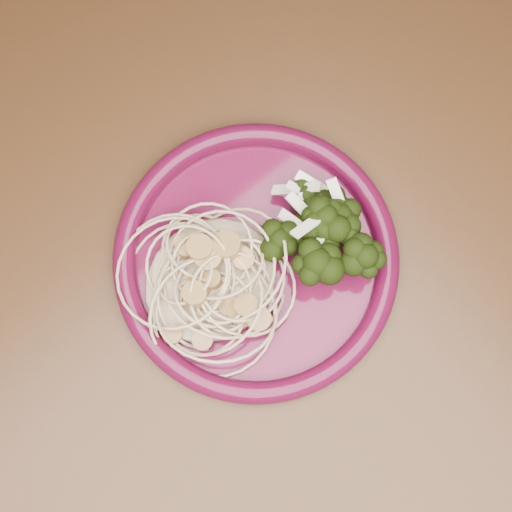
% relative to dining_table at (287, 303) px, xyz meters
% --- Properties ---
extents(dining_table, '(1.20, 0.80, 0.75)m').
position_rel_dining_table_xyz_m(dining_table, '(0.00, 0.00, 0.00)').
color(dining_table, '#472814').
rests_on(dining_table, ground).
extents(dinner_plate, '(0.30, 0.30, 0.02)m').
position_rel_dining_table_xyz_m(dinner_plate, '(-0.01, 0.04, 0.11)').
color(dinner_plate, '#540C2B').
rests_on(dinner_plate, dining_table).
extents(spaghetti_pile, '(0.14, 0.13, 0.03)m').
position_rel_dining_table_xyz_m(spaghetti_pile, '(-0.05, 0.05, 0.12)').
color(spaghetti_pile, '#C9B38A').
rests_on(spaghetti_pile, dinner_plate).
extents(scallop_cluster, '(0.14, 0.14, 0.04)m').
position_rel_dining_table_xyz_m(scallop_cluster, '(-0.05, 0.05, 0.15)').
color(scallop_cluster, tan).
rests_on(scallop_cluster, spaghetti_pile).
extents(broccoli_pile, '(0.11, 0.15, 0.05)m').
position_rel_dining_table_xyz_m(broccoli_pile, '(0.04, 0.02, 0.13)').
color(broccoli_pile, black).
rests_on(broccoli_pile, dinner_plate).
extents(onion_garnish, '(0.08, 0.10, 0.05)m').
position_rel_dining_table_xyz_m(onion_garnish, '(0.04, 0.02, 0.16)').
color(onion_garnish, white).
rests_on(onion_garnish, broccoli_pile).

